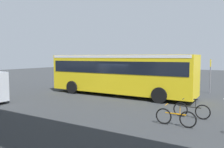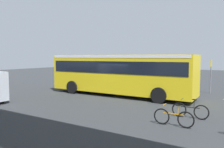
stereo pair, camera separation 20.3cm
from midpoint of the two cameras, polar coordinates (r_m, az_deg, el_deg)
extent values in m
plane|color=#2D3033|center=(16.97, 2.16, -5.73)|extent=(80.00, 80.00, 0.00)
cube|color=yellow|center=(17.13, 2.18, 0.16)|extent=(11.50, 2.55, 2.86)
cube|color=black|center=(17.10, 2.19, 1.88)|extent=(11.04, 2.59, 0.90)
cube|color=white|center=(17.08, 2.19, 4.55)|extent=(11.27, 2.58, 0.20)
cube|color=black|center=(20.54, -12.01, 1.74)|extent=(0.04, 2.24, 1.20)
cylinder|color=black|center=(18.34, -9.92, -3.38)|extent=(1.04, 0.30, 1.04)
cylinder|color=black|center=(20.30, -5.17, -2.57)|extent=(1.04, 0.30, 1.04)
cylinder|color=black|center=(14.62, 12.42, -5.42)|extent=(1.04, 0.30, 1.04)
cylinder|color=black|center=(17.02, 15.22, -4.08)|extent=(1.04, 0.30, 1.04)
cylinder|color=black|center=(16.37, -26.35, -5.36)|extent=(0.68, 0.22, 0.68)
torus|color=black|center=(11.71, 17.51, -8.80)|extent=(0.72, 0.06, 0.72)
torus|color=black|center=(11.51, 22.65, -9.16)|extent=(0.72, 0.06, 0.72)
cube|color=black|center=(11.56, 20.08, -8.12)|extent=(0.89, 0.04, 0.04)
cylinder|color=black|center=(11.48, 21.04, -7.21)|extent=(0.03, 0.03, 0.40)
cube|color=black|center=(11.44, 21.07, -6.23)|extent=(0.20, 0.08, 0.04)
cylinder|color=black|center=(11.57, 18.18, -6.19)|extent=(0.02, 0.44, 0.02)
torus|color=black|center=(10.23, 13.32, -10.63)|extent=(0.72, 0.06, 0.72)
torus|color=black|center=(9.97, 19.17, -11.16)|extent=(0.72, 0.06, 0.72)
cube|color=orange|center=(10.04, 16.23, -9.92)|extent=(0.89, 0.04, 0.04)
cylinder|color=orange|center=(9.95, 17.31, -8.89)|extent=(0.03, 0.03, 0.40)
cube|color=black|center=(9.91, 17.34, -7.77)|extent=(0.20, 0.08, 0.04)
cylinder|color=orange|center=(10.07, 14.06, -7.68)|extent=(0.02, 0.44, 0.02)
cylinder|color=#2D2D38|center=(18.92, 18.18, -3.59)|extent=(0.32, 0.32, 0.85)
cylinder|color=navy|center=(18.83, 18.24, -1.25)|extent=(0.38, 0.38, 0.70)
sphere|color=tan|center=(18.79, 18.27, 0.20)|extent=(0.22, 0.22, 0.22)
cylinder|color=slate|center=(19.76, 24.51, -0.59)|extent=(0.08, 0.08, 2.80)
cube|color=yellow|center=(19.70, 24.62, 2.60)|extent=(0.04, 0.60, 0.60)
cube|color=silver|center=(18.08, 17.74, -5.30)|extent=(2.00, 0.20, 0.01)
cube|color=silver|center=(19.39, 6.15, -4.46)|extent=(2.00, 0.20, 0.01)
cube|color=silver|center=(21.38, -3.61, -3.61)|extent=(2.00, 0.20, 0.01)
cube|color=silver|center=(23.88, -11.51, -2.84)|extent=(2.00, 0.20, 0.01)
camera|label=1|loc=(0.10, -89.68, 0.03)|focal=35.23mm
camera|label=2|loc=(0.10, 90.32, -0.03)|focal=35.23mm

